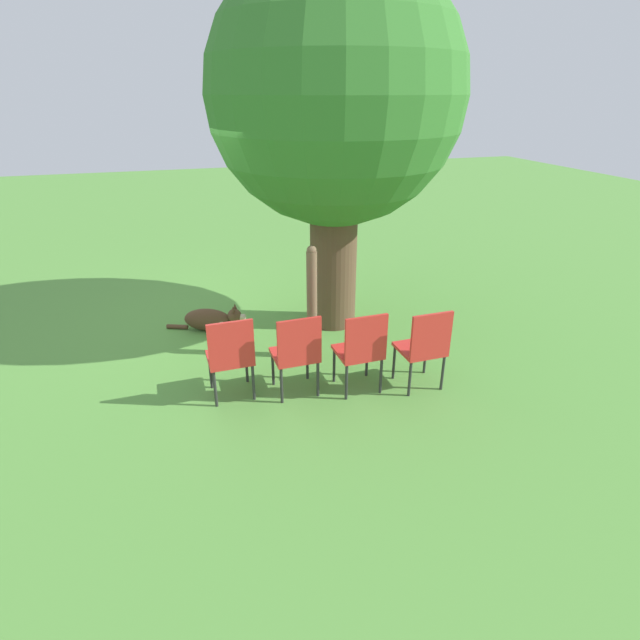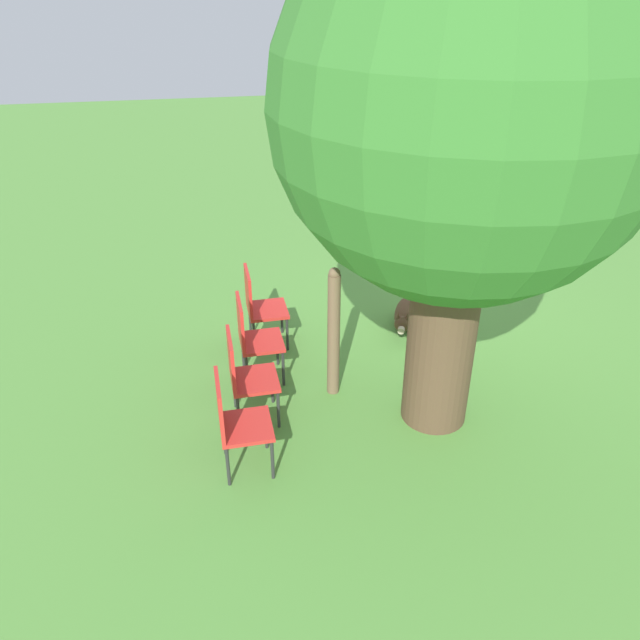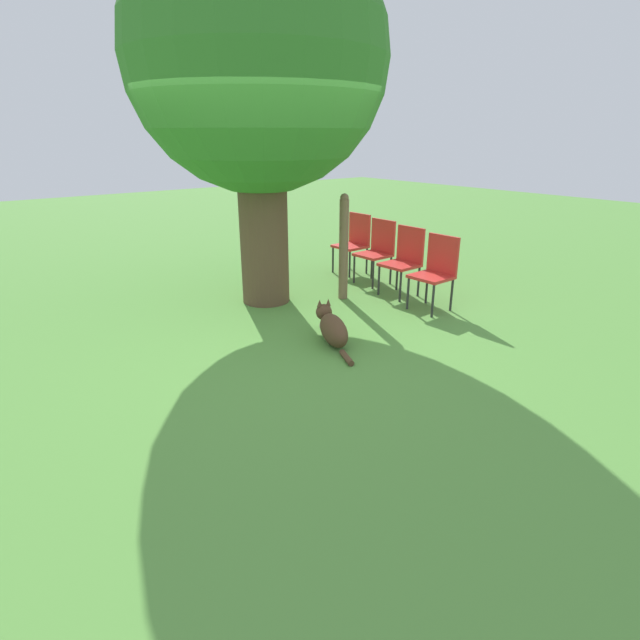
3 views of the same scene
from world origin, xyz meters
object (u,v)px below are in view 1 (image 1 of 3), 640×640
oak_tree (335,99)px  fence_post (312,303)px  red_chair_0 (231,354)px  dog (212,320)px  red_chair_2 (361,348)px  red_chair_1 (297,351)px  red_chair_3 (424,345)px

oak_tree → fence_post: (0.85, -0.53, -2.09)m
oak_tree → red_chair_0: bearing=-46.5°
dog → red_chair_2: bearing=-33.1°
red_chair_0 → red_chair_1: bearing=-103.1°
fence_post → red_chair_2: (0.87, 0.27, -0.17)m
red_chair_0 → red_chair_3: 1.95m
red_chair_1 → red_chair_0: bearing=76.9°
red_chair_0 → fence_post: bearing=-60.5°
oak_tree → dog: (-0.20, -1.59, -2.62)m
red_chair_2 → red_chair_3: (0.13, 0.64, 0.00)m
dog → red_chair_1: red_chair_1 is taller
fence_post → red_chair_2: bearing=17.0°
red_chair_0 → red_chair_3: (0.38, 1.91, 0.00)m
red_chair_1 → red_chair_3: size_ratio=1.00×
red_chair_0 → red_chair_2: 1.30m
dog → red_chair_1: (1.79, 0.68, 0.36)m
red_chair_0 → red_chair_3: size_ratio=1.00×
oak_tree → dog: bearing=-97.2°
red_chair_2 → red_chair_3: 0.65m
dog → fence_post: size_ratio=0.75×
fence_post → dog: bearing=-135.0°
red_chair_1 → red_chair_2: size_ratio=1.00×
red_chair_0 → red_chair_1: same height
fence_post → red_chair_0: (0.61, -1.01, -0.17)m
red_chair_2 → red_chair_3: bearing=-103.1°
red_chair_2 → dog: bearing=32.8°
red_chair_2 → red_chair_1: bearing=76.9°
red_chair_0 → oak_tree: bearing=-48.2°
dog → red_chair_0: (1.66, 0.04, 0.36)m
red_chair_0 → red_chair_3: same height
red_chair_3 → oak_tree: bearing=9.6°
red_chair_3 → red_chair_0: bearing=76.9°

